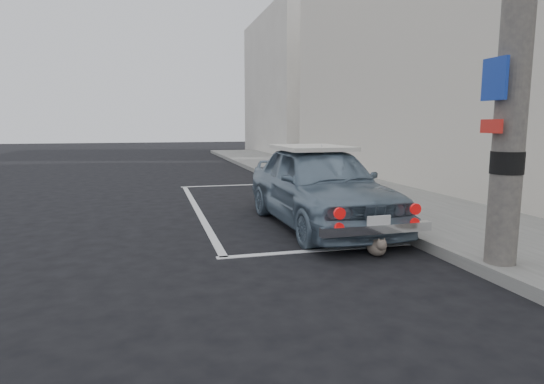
{
  "coord_description": "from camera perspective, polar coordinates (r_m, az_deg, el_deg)",
  "views": [
    {
      "loc": [
        -1.77,
        -6.19,
        1.72
      ],
      "look_at": [
        -0.09,
        0.1,
        0.75
      ],
      "focal_mm": 30.0,
      "sensor_mm": 36.0,
      "label": 1
    }
  ],
  "objects": [
    {
      "name": "retro_coupe",
      "position": [
        7.76,
        5.97,
        0.9
      ],
      "size": [
        1.72,
        4.12,
        1.39
      ],
      "rotation": [
        0.0,
        0.0,
        0.02
      ],
      "color": "slate",
      "rests_on": "ground"
    },
    {
      "name": "shop_building",
      "position": [
        13.13,
        24.26,
        15.47
      ],
      "size": [
        3.5,
        18.0,
        7.0
      ],
      "color": "beige",
      "rests_on": "ground"
    },
    {
      "name": "sidewalk",
      "position": [
        9.72,
        16.09,
        -1.61
      ],
      "size": [
        2.8,
        40.0,
        0.15
      ],
      "primitive_type": "cube",
      "color": "slate",
      "rests_on": "ground"
    },
    {
      "name": "pline_side",
      "position": [
        9.39,
        -9.37,
        -2.18
      ],
      "size": [
        0.12,
        7.0,
        0.01
      ],
      "primitive_type": "cube",
      "color": "silver",
      "rests_on": "ground"
    },
    {
      "name": "building_far",
      "position": [
        27.51,
        2.36,
        13.2
      ],
      "size": [
        3.5,
        10.0,
        8.0
      ],
      "primitive_type": "cube",
      "color": "beige",
      "rests_on": "ground"
    },
    {
      "name": "pline_front",
      "position": [
        13.0,
        -4.74,
        0.85
      ],
      "size": [
        3.0,
        0.12,
        0.01
      ],
      "primitive_type": "cube",
      "color": "silver",
      "rests_on": "ground"
    },
    {
      "name": "pline_rear",
      "position": [
        6.36,
        6.62,
        -7.23
      ],
      "size": [
        3.0,
        0.12,
        0.01
      ],
      "primitive_type": "cube",
      "color": "silver",
      "rests_on": "ground"
    },
    {
      "name": "cat",
      "position": [
        6.18,
        13.02,
        -6.66
      ],
      "size": [
        0.25,
        0.53,
        0.28
      ],
      "rotation": [
        0.0,
        0.0,
        -0.06
      ],
      "color": "brown",
      "rests_on": "ground"
    },
    {
      "name": "ground",
      "position": [
        6.66,
        1.0,
        -6.49
      ],
      "size": [
        80.0,
        80.0,
        0.0
      ],
      "primitive_type": "plane",
      "color": "black",
      "rests_on": "ground"
    }
  ]
}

